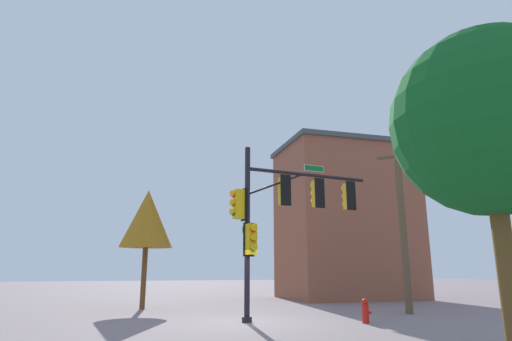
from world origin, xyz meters
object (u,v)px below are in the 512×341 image
at_px(tree_mid, 147,219).
at_px(brick_building, 346,220).
at_px(fire_hydrant, 365,311).
at_px(tree_near, 487,123).
at_px(signal_pole_assembly, 283,208).
at_px(utility_pole, 402,223).

height_order(tree_mid, brick_building, brick_building).
bearing_deg(fire_hydrant, tree_mid, 134.09).
bearing_deg(tree_near, signal_pole_assembly, 95.02).
distance_m(fire_hydrant, tree_mid, 11.30).
bearing_deg(brick_building, tree_near, -110.25).
bearing_deg(utility_pole, tree_mid, 153.69).
distance_m(signal_pole_assembly, utility_pole, 5.86).
distance_m(signal_pole_assembly, fire_hydrant, 4.74).
bearing_deg(utility_pole, signal_pole_assembly, -172.88).
relative_size(signal_pole_assembly, brick_building, 0.64).
bearing_deg(tree_near, brick_building, 69.75).
relative_size(signal_pole_assembly, tree_mid, 1.13).
xyz_separation_m(tree_near, tree_mid, (-5.78, 15.39, -0.28)).
bearing_deg(tree_near, tree_mid, 110.57).
relative_size(tree_mid, brick_building, 0.56).
xyz_separation_m(utility_pole, tree_mid, (-10.77, 5.32, 0.42)).
height_order(utility_pole, brick_building, brick_building).
bearing_deg(brick_building, fire_hydrant, -115.42).
xyz_separation_m(signal_pole_assembly, tree_mid, (-4.96, 6.05, 0.09)).
relative_size(tree_near, brick_building, 0.63).
bearing_deg(brick_building, utility_pole, -103.13).
distance_m(tree_near, tree_mid, 16.44).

